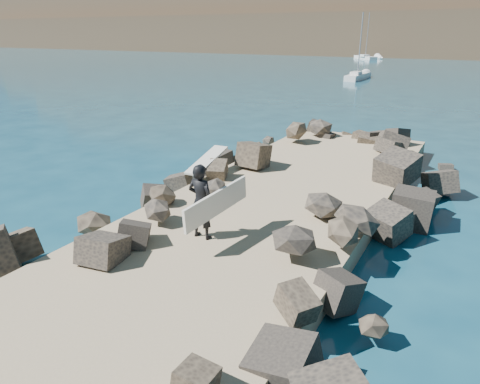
{
  "coord_description": "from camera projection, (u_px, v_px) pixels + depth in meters",
  "views": [
    {
      "loc": [
        5.04,
        -9.9,
        5.34
      ],
      "look_at": [
        0.0,
        -1.0,
        1.5
      ],
      "focal_mm": 32.0,
      "sensor_mm": 36.0,
      "label": 1
    }
  ],
  "objects": [
    {
      "name": "ground",
      "position": [
        257.0,
        230.0,
        12.27
      ],
      "size": [
        800.0,
        800.0,
        0.0
      ],
      "primitive_type": "plane",
      "color": "#0F384C",
      "rests_on": "ground"
    },
    {
      "name": "sailboat_a",
      "position": [
        357.0,
        77.0,
        50.88
      ],
      "size": [
        1.47,
        6.24,
        7.59
      ],
      "color": "silver",
      "rests_on": "ground"
    },
    {
      "name": "surfboard_resting",
      "position": [
        207.0,
        163.0,
        14.94
      ],
      "size": [
        0.67,
        2.19,
        0.07
      ],
      "primitive_type": "cube",
      "rotation": [
        0.0,
        0.0,
        0.06
      ],
      "color": "beige",
      "rests_on": "riprap_left"
    },
    {
      "name": "riprap_right",
      "position": [
        342.0,
        263.0,
        9.53
      ],
      "size": [
        2.6,
        22.0,
        1.0
      ],
      "primitive_type": "cube",
      "color": "black",
      "rests_on": "ground"
    },
    {
      "name": "riprap_left",
      "position": [
        143.0,
        213.0,
        12.21
      ],
      "size": [
        2.6,
        22.0,
        1.0
      ],
      "primitive_type": "cube",
      "color": "black",
      "rests_on": "ground"
    },
    {
      "name": "jetty",
      "position": [
        220.0,
        250.0,
        10.53
      ],
      "size": [
        6.0,
        26.0,
        0.6
      ],
      "primitive_type": "cube",
      "color": "#8C7759",
      "rests_on": "ground"
    },
    {
      "name": "surfer_with_board",
      "position": [
        203.0,
        202.0,
        10.18
      ],
      "size": [
        0.94,
        2.32,
        1.87
      ],
      "color": "black",
      "rests_on": "jetty"
    },
    {
      "name": "sailboat_e",
      "position": [
        365.0,
        58.0,
        88.71
      ],
      "size": [
        6.1,
        6.98,
        9.14
      ],
      "color": "silver",
      "rests_on": "ground"
    }
  ]
}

